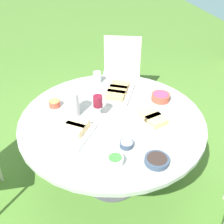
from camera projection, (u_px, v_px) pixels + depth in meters
ground_plane at (112, 180)px, 2.65m from camera, size 40.00×40.00×0.00m
dining_table at (112, 127)px, 2.27m from camera, size 1.47×1.47×0.74m
chair_far_back at (122, 69)px, 3.37m from camera, size 0.55×0.56×0.89m
water_pitcher at (73, 104)px, 2.20m from camera, size 0.11×0.10×0.21m
wine_glass at (98, 102)px, 2.16m from camera, size 0.07×0.07×0.19m
platter_bread_main at (117, 92)px, 2.50m from camera, size 0.45×0.40×0.06m
platter_charcuterie at (75, 130)px, 2.05m from camera, size 0.39×0.37×0.08m
platter_sandwich_side at (151, 118)px, 2.17m from camera, size 0.41×0.28×0.07m
bowl_fries at (55, 103)px, 2.34m from camera, size 0.09×0.09×0.05m
bowl_salad at (115, 160)px, 1.80m from camera, size 0.11×0.11×0.06m
bowl_olives at (157, 160)px, 1.82m from camera, size 0.16×0.16×0.04m
bowl_dip_red at (161, 97)px, 2.41m from camera, size 0.16×0.16×0.06m
bowl_dip_cream at (127, 144)px, 1.94m from camera, size 0.10×0.10×0.04m
cup_water_near at (97, 77)px, 2.65m from camera, size 0.07×0.07×0.11m
cup_water_far at (68, 98)px, 2.38m from camera, size 0.06×0.06×0.09m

